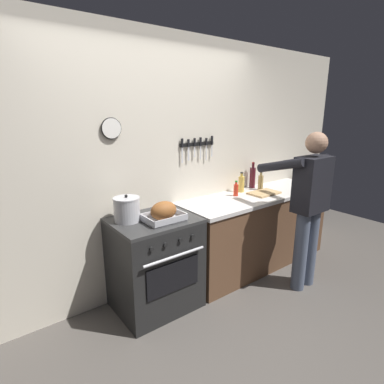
{
  "coord_description": "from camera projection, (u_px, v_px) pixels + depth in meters",
  "views": [
    {
      "loc": [
        -1.54,
        -1.33,
        1.87
      ],
      "look_at": [
        0.12,
        0.85,
        1.13
      ],
      "focal_mm": 28.73,
      "sensor_mm": 36.0,
      "label": 1
    }
  ],
  "objects": [
    {
      "name": "counter_block",
      "position": [
        255.0,
        229.0,
        3.75
      ],
      "size": [
        2.03,
        0.65,
        0.9
      ],
      "color": "brown",
      "rests_on": "ground"
    },
    {
      "name": "bottle_vinegar",
      "position": [
        261.0,
        182.0,
        3.8
      ],
      "size": [
        0.06,
        0.06,
        0.23
      ],
      "color": "#997F4C",
      "rests_on": "counter_block"
    },
    {
      "name": "person_cook",
      "position": [
        308.0,
        202.0,
        3.14
      ],
      "size": [
        0.51,
        0.63,
        1.66
      ],
      "rotation": [
        0.0,
        0.0,
        1.53
      ],
      "color": "#4C566B",
      "rests_on": "ground"
    },
    {
      "name": "bottle_wine_red",
      "position": [
        253.0,
        177.0,
        3.89
      ],
      "size": [
        0.07,
        0.07,
        0.33
      ],
      "color": "#47141E",
      "rests_on": "counter_block"
    },
    {
      "name": "ground_plane",
      "position": [
        245.0,
        355.0,
        2.41
      ],
      "size": [
        8.0,
        8.0,
        0.0
      ],
      "primitive_type": "plane",
      "color": "#4C4742"
    },
    {
      "name": "bottle_cooking_oil",
      "position": [
        241.0,
        184.0,
        3.7
      ],
      "size": [
        0.07,
        0.07,
        0.24
      ],
      "color": "gold",
      "rests_on": "counter_block"
    },
    {
      "name": "stock_pot",
      "position": [
        127.0,
        209.0,
        2.73
      ],
      "size": [
        0.23,
        0.23,
        0.25
      ],
      "color": "#B7B7BC",
      "rests_on": "stove"
    },
    {
      "name": "stove",
      "position": [
        155.0,
        263.0,
        2.92
      ],
      "size": [
        0.76,
        0.67,
        0.9
      ],
      "color": "black",
      "rests_on": "ground"
    },
    {
      "name": "roasting_pan",
      "position": [
        164.0,
        212.0,
        2.73
      ],
      "size": [
        0.35,
        0.26,
        0.18
      ],
      "color": "#B7B7BC",
      "rests_on": "stove"
    },
    {
      "name": "bottle_hot_sauce",
      "position": [
        236.0,
        190.0,
        3.53
      ],
      "size": [
        0.05,
        0.05,
        0.18
      ],
      "color": "red",
      "rests_on": "counter_block"
    },
    {
      "name": "wall_back",
      "position": [
        153.0,
        167.0,
        3.11
      ],
      "size": [
        6.0,
        0.13,
        2.6
      ],
      "color": "beige",
      "rests_on": "ground"
    },
    {
      "name": "cutting_board",
      "position": [
        264.0,
        193.0,
        3.64
      ],
      "size": [
        0.36,
        0.24,
        0.02
      ],
      "primitive_type": "cube",
      "color": "tan",
      "rests_on": "counter_block"
    }
  ]
}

